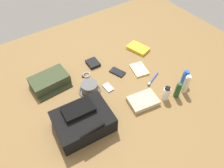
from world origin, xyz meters
name	(u,v)px	position (x,y,z in m)	size (l,w,h in m)	color
ground_plane	(112,89)	(0.00, 0.00, -0.01)	(2.64, 2.02, 0.02)	brown
backpack	(83,121)	(0.34, 0.17, 0.07)	(0.37, 0.29, 0.15)	black
toiletry_pouch	(50,81)	(0.37, -0.29, 0.04)	(0.28, 0.22, 0.08)	#384228
bucket_hat	(90,88)	(0.15, -0.07, 0.03)	(0.16, 0.16, 0.07)	#5C5C5C
deodorant_spray	(185,78)	(-0.47, 0.27, 0.06)	(0.04, 0.04, 0.13)	blue
lotion_bottle	(186,84)	(-0.42, 0.33, 0.08)	(0.04, 0.04, 0.16)	beige
shampoo_bottle	(178,90)	(-0.34, 0.33, 0.06)	(0.04, 0.04, 0.13)	#19471E
toothpaste_tube	(166,94)	(-0.25, 0.30, 0.06)	(0.05, 0.05, 0.12)	white
paperback_novel	(138,48)	(-0.45, -0.24, 0.01)	(0.16, 0.21, 0.03)	yellow
cell_phone	(117,72)	(-0.13, -0.11, 0.01)	(0.10, 0.13, 0.01)	black
media_player	(108,87)	(0.03, -0.01, 0.01)	(0.05, 0.08, 0.01)	#B7B7BC
wristwatch	(86,75)	(0.10, -0.22, 0.01)	(0.07, 0.06, 0.01)	#99999E
toothbrush	(153,80)	(-0.30, 0.11, 0.01)	(0.16, 0.07, 0.02)	blue
wallet	(93,63)	(-0.01, -0.30, 0.01)	(0.09, 0.11, 0.02)	black
notepad	(139,69)	(-0.29, -0.03, 0.01)	(0.11, 0.15, 0.02)	beige
folded_towel	(143,101)	(-0.10, 0.24, 0.02)	(0.20, 0.14, 0.04)	#C6B289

